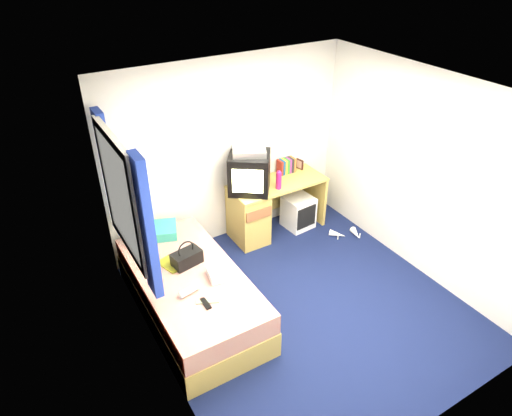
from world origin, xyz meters
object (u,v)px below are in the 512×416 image
desk (259,210)px  white_heels (347,234)px  remote_control (206,303)px  pillow (154,231)px  picture_frame (300,164)px  crt_tv (249,173)px  water_bottle (189,291)px  storage_cube (298,212)px  colour_swatch_fan (207,301)px  magazine (172,263)px  pink_water_bottle (279,181)px  bed (191,293)px  vcr (249,151)px  towel (222,272)px  handbag (187,258)px  aerosol_can (265,178)px

desk → white_heels: 1.25m
remote_control → white_heels: (2.44, 0.73, -0.51)m
pillow → picture_frame: bearing=5.1°
crt_tv → water_bottle: 1.84m
desk → white_heels: size_ratio=3.25×
storage_cube → colour_swatch_fan: bearing=-152.3°
colour_swatch_fan → white_heels: 2.56m
picture_frame → colour_swatch_fan: (-2.16, -1.52, -0.27)m
magazine → pink_water_bottle: bearing=16.1°
bed → colour_swatch_fan: colour_swatch_fan is taller
white_heels → vcr: bearing=150.1°
vcr → pink_water_bottle: (0.33, -0.16, -0.42)m
vcr → picture_frame: 1.02m
storage_cube → towel: bearing=-154.2°
desk → crt_tv: (-0.14, 0.00, 0.59)m
vcr → pink_water_bottle: bearing=1.6°
storage_cube → water_bottle: water_bottle is taller
vcr → crt_tv: bearing=-98.0°
handbag → storage_cube: bearing=7.7°
desk → towel: 1.57m
desk → remote_control: size_ratio=8.12×
picture_frame → magazine: size_ratio=0.50×
desk → storage_cube: bearing=-8.7°
desk → white_heels: desk is taller
pillow → water_bottle: size_ratio=2.60×
crt_tv → remote_control: bearing=-97.4°
colour_swatch_fan → vcr: bearing=47.1°
desk → colour_swatch_fan: (-1.41, -1.36, 0.14)m
pillow → crt_tv: 1.37m
crt_tv → handbag: bearing=-113.1°
white_heels → water_bottle: bearing=-168.6°
picture_frame → white_heels: size_ratio=0.35×
picture_frame → white_heels: bearing=-84.4°
vcr → pink_water_bottle: size_ratio=1.79×
remote_control → white_heels: size_ratio=0.40×
storage_cube → towel: (-1.70, -1.00, 0.36)m
bed → handbag: bearing=73.2°
bed → handbag: size_ratio=5.88×
magazine → desk: bearing=23.5°
towel → magazine: 0.58m
vcr → bed: bearing=-116.8°
desk → vcr: bearing=178.4°
pillow → crt_tv: size_ratio=0.77×
desk → handbag: bearing=-151.5°
remote_control → white_heels: bearing=16.1°
vcr → water_bottle: bearing=-112.0°
desk → remote_control: (-1.44, -1.38, 0.14)m
pink_water_bottle → water_bottle: 2.00m
picture_frame → remote_control: picture_frame is taller
aerosol_can → crt_tv: bearing=-171.0°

